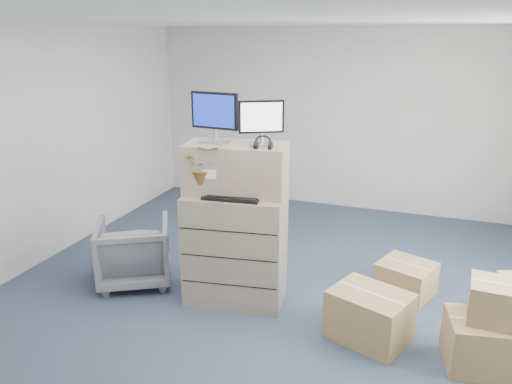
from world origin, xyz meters
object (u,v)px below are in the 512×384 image
(potted_plant, at_px, (205,171))
(monitor_left, at_px, (214,115))
(keyboard, at_px, (232,197))
(monitor_right, at_px, (261,120))
(office_chair, at_px, (134,249))
(filing_cabinet_lower, at_px, (236,248))
(water_bottle, at_px, (244,179))

(potted_plant, bearing_deg, monitor_left, 75.35)
(monitor_left, bearing_deg, keyboard, -30.73)
(monitor_left, relative_size, monitor_right, 1.17)
(monitor_left, distance_m, office_chair, 1.84)
(monitor_left, distance_m, monitor_right, 0.47)
(filing_cabinet_lower, xyz_separation_m, potted_plant, (-0.26, -0.12, 0.82))
(filing_cabinet_lower, bearing_deg, office_chair, 173.24)
(filing_cabinet_lower, xyz_separation_m, keyboard, (0.03, -0.15, 0.60))
(filing_cabinet_lower, bearing_deg, water_bottle, 29.63)
(water_bottle, height_order, potted_plant, potted_plant)
(monitor_left, relative_size, potted_plant, 0.97)
(monitor_right, distance_m, office_chair, 2.11)
(water_bottle, bearing_deg, monitor_left, -175.37)
(monitor_right, xyz_separation_m, water_bottle, (-0.17, -0.02, -0.60))
(monitor_right, bearing_deg, potted_plant, 173.70)
(monitor_right, xyz_separation_m, potted_plant, (-0.51, -0.21, -0.50))
(monitor_right, height_order, water_bottle, monitor_right)
(keyboard, bearing_deg, filing_cabinet_lower, 95.21)
(filing_cabinet_lower, distance_m, monitor_left, 1.38)
(potted_plant, bearing_deg, monitor_right, 22.34)
(office_chair, bearing_deg, filing_cabinet_lower, 152.01)
(filing_cabinet_lower, bearing_deg, monitor_left, 162.08)
(potted_plant, bearing_deg, keyboard, -4.25)
(filing_cabinet_lower, height_order, monitor_left, monitor_left)
(monitor_left, xyz_separation_m, office_chair, (-1.00, -0.07, -1.54))
(keyboard, distance_m, potted_plant, 0.37)
(office_chair, bearing_deg, potted_plant, 145.02)
(filing_cabinet_lower, distance_m, water_bottle, 0.73)
(filing_cabinet_lower, xyz_separation_m, office_chair, (-1.22, -0.03, -0.19))
(monitor_right, bearing_deg, water_bottle, 159.30)
(filing_cabinet_lower, xyz_separation_m, water_bottle, (0.08, 0.06, 0.73))
(filing_cabinet_lower, height_order, keyboard, keyboard)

